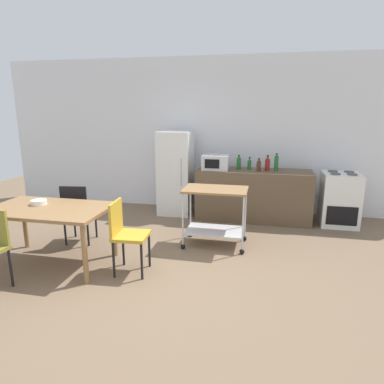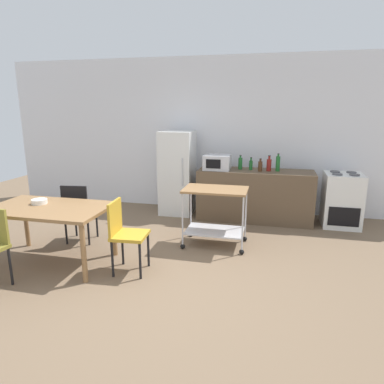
% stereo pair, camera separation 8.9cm
% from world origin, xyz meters
% --- Properties ---
extents(ground_plane, '(12.00, 12.00, 0.00)m').
position_xyz_m(ground_plane, '(0.00, 0.00, 0.00)').
color(ground_plane, brown).
extents(back_wall, '(8.40, 0.12, 2.90)m').
position_xyz_m(back_wall, '(0.00, 3.20, 1.45)').
color(back_wall, white).
rests_on(back_wall, ground_plane).
extents(kitchen_counter, '(2.00, 0.64, 0.90)m').
position_xyz_m(kitchen_counter, '(0.90, 2.60, 0.45)').
color(kitchen_counter, brown).
rests_on(kitchen_counter, ground_plane).
extents(dining_table, '(1.50, 0.90, 0.75)m').
position_xyz_m(dining_table, '(-1.54, 0.22, 0.67)').
color(dining_table, olive).
rests_on(dining_table, ground_plane).
extents(chair_black, '(0.45, 0.45, 0.89)m').
position_xyz_m(chair_black, '(-1.56, 0.92, 0.52)').
color(chair_black, black).
rests_on(chair_black, ground_plane).
extents(chair_mustard, '(0.43, 0.43, 0.89)m').
position_xyz_m(chair_mustard, '(-0.51, 0.20, 0.52)').
color(chair_mustard, gold).
rests_on(chair_mustard, ground_plane).
extents(stove_oven, '(0.60, 0.61, 0.92)m').
position_xyz_m(stove_oven, '(2.35, 2.62, 0.45)').
color(stove_oven, white).
rests_on(stove_oven, ground_plane).
extents(refrigerator, '(0.60, 0.63, 1.55)m').
position_xyz_m(refrigerator, '(-0.55, 2.70, 0.78)').
color(refrigerator, white).
rests_on(refrigerator, ground_plane).
extents(kitchen_cart, '(0.91, 0.57, 0.85)m').
position_xyz_m(kitchen_cart, '(0.41, 1.27, 0.57)').
color(kitchen_cart, olive).
rests_on(kitchen_cart, ground_plane).
extents(microwave, '(0.46, 0.35, 0.26)m').
position_xyz_m(microwave, '(0.23, 2.51, 1.03)').
color(microwave, silver).
rests_on(microwave, kitchen_counter).
extents(bottle_wine, '(0.07, 0.07, 0.25)m').
position_xyz_m(bottle_wine, '(0.62, 2.66, 1.01)').
color(bottle_wine, '#1E6628').
rests_on(bottle_wine, kitchen_counter).
extents(bottle_hot_sauce, '(0.06, 0.06, 0.22)m').
position_xyz_m(bottle_hot_sauce, '(0.81, 2.65, 0.99)').
color(bottle_hot_sauce, '#1E6628').
rests_on(bottle_hot_sauce, kitchen_counter).
extents(bottle_sesame_oil, '(0.07, 0.07, 0.22)m').
position_xyz_m(bottle_sesame_oil, '(0.98, 2.53, 0.99)').
color(bottle_sesame_oil, '#4C2D19').
rests_on(bottle_sesame_oil, kitchen_counter).
extents(bottle_soda, '(0.08, 0.08, 0.27)m').
position_xyz_m(bottle_soda, '(1.12, 2.61, 1.01)').
color(bottle_soda, maroon).
rests_on(bottle_soda, kitchen_counter).
extents(bottle_soy_sauce, '(0.07, 0.07, 0.31)m').
position_xyz_m(bottle_soy_sauce, '(1.27, 2.62, 1.03)').
color(bottle_soy_sauce, '#1E6628').
rests_on(bottle_soy_sauce, kitchen_counter).
extents(fruit_bowl, '(0.20, 0.20, 0.06)m').
position_xyz_m(fruit_bowl, '(-1.74, 0.32, 0.78)').
color(fruit_bowl, white).
rests_on(fruit_bowl, dining_table).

